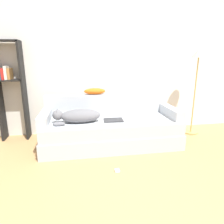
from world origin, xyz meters
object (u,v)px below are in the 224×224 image
laptop (113,120)px  floor_lamp (198,67)px  couch (111,132)px  bookshelf (10,85)px  throw_pillow (95,91)px  power_adapter (117,170)px  dog (78,116)px

laptop → floor_lamp: floor_lamp is taller
couch → bookshelf: 1.95m
couch → floor_lamp: 2.00m
throw_pillow → power_adapter: throw_pillow is taller
dog → power_adapter: dog is taller
couch → bookshelf: size_ratio=1.31×
bookshelf → power_adapter: (1.64, -1.44, -0.97)m
throw_pillow → couch: bearing=-59.7°
dog → laptop: (0.57, -0.00, -0.10)m
dog → bookshelf: size_ratio=0.43×
laptop → throw_pillow: size_ratio=0.86×
laptop → floor_lamp: 1.87m
laptop → bookshelf: bearing=163.1°
throw_pillow → bookshelf: bearing=173.3°
laptop → throw_pillow: throw_pillow is taller
bookshelf → floor_lamp: bearing=-4.8°
dog → floor_lamp: 2.36m
throw_pillow → dog: bearing=-122.9°
laptop → bookshelf: 1.91m
couch → dog: bearing=-171.5°
couch → throw_pillow: (-0.23, 0.40, 0.65)m
bookshelf → floor_lamp: bookshelf is taller
laptop → throw_pillow: bearing=122.2°
dog → laptop: dog is taller
couch → bookshelf: bearing=161.4°
couch → laptop: size_ratio=6.94×
dog → throw_pillow: (0.31, 0.48, 0.31)m
throw_pillow → laptop: bearing=-61.7°
dog → floor_lamp: size_ratio=0.46×
dog → throw_pillow: 0.65m
bookshelf → power_adapter: 2.39m
dog → laptop: bearing=-0.1°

